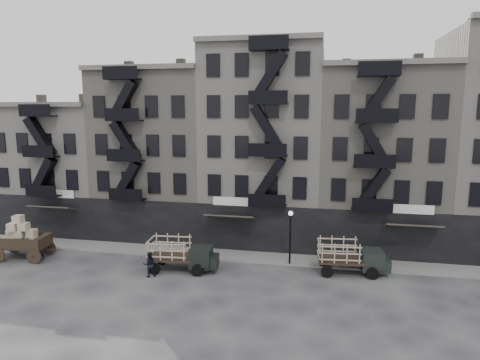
% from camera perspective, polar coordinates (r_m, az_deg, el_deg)
% --- Properties ---
extents(ground, '(140.00, 140.00, 0.00)m').
position_cam_1_polar(ground, '(31.53, 0.64, -12.59)').
color(ground, '#38383A').
rests_on(ground, ground).
extents(sidewalk, '(55.00, 2.50, 0.15)m').
position_cam_1_polar(sidewalk, '(34.95, 1.80, -10.19)').
color(sidewalk, slate).
rests_on(sidewalk, ground).
extents(building_west, '(10.00, 11.35, 13.20)m').
position_cam_1_polar(building_west, '(46.50, -21.90, 1.63)').
color(building_west, '#ACA69E').
rests_on(building_west, ground).
extents(building_midwest, '(10.00, 11.35, 16.20)m').
position_cam_1_polar(building_midwest, '(41.70, -10.43, 3.40)').
color(building_midwest, gray).
rests_on(building_midwest, ground).
extents(building_center, '(10.00, 11.35, 18.20)m').
position_cam_1_polar(building_center, '(39.03, 3.35, 4.60)').
color(building_center, '#ACA69E').
rests_on(building_center, ground).
extents(building_mideast, '(10.00, 11.35, 16.20)m').
position_cam_1_polar(building_mideast, '(39.03, 18.05, 2.66)').
color(building_mideast, gray).
rests_on(building_mideast, ground).
extents(lamp_post, '(0.36, 0.36, 4.28)m').
position_cam_1_polar(lamp_post, '(32.68, 6.72, -6.68)').
color(lamp_post, black).
rests_on(lamp_post, ground).
extents(wagon, '(4.37, 2.64, 3.53)m').
position_cam_1_polar(wagon, '(38.39, -27.17, -6.41)').
color(wagon, black).
rests_on(wagon, ground).
extents(stake_truck_west, '(5.19, 2.46, 2.53)m').
position_cam_1_polar(stake_truck_west, '(32.20, -7.85, -9.46)').
color(stake_truck_west, black).
rests_on(stake_truck_west, ground).
extents(stake_truck_east, '(5.19, 2.48, 2.53)m').
position_cam_1_polar(stake_truck_east, '(32.37, 14.58, -9.59)').
color(stake_truck_east, black).
rests_on(stake_truck_east, ground).
extents(pedestrian_west, '(0.64, 0.71, 1.63)m').
position_cam_1_polar(pedestrian_west, '(37.62, -24.99, -8.47)').
color(pedestrian_west, black).
rests_on(pedestrian_west, ground).
extents(pedestrian_mid, '(1.12, 1.05, 1.83)m').
position_cam_1_polar(pedestrian_mid, '(31.66, -12.00, -10.94)').
color(pedestrian_mid, black).
rests_on(pedestrian_mid, ground).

